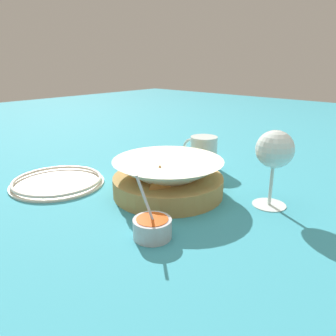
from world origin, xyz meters
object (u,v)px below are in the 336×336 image
at_px(side_plate, 58,181).
at_px(sauce_cup, 152,227).
at_px(wine_glass, 275,152).
at_px(food_basket, 168,179).
at_px(beer_mug, 203,153).

bearing_deg(side_plate, sauce_cup, 176.38).
bearing_deg(wine_glass, sauce_cup, 70.60).
bearing_deg(wine_glass, food_basket, 26.23).
height_order(food_basket, wine_glass, wine_glass).
bearing_deg(food_basket, wine_glass, -153.77).
distance_m(food_basket, wine_glass, 0.24).
height_order(beer_mug, side_plate, beer_mug).
xyz_separation_m(food_basket, sauce_cup, (-0.11, 0.16, -0.02)).
height_order(wine_glass, side_plate, wine_glass).
xyz_separation_m(food_basket, beer_mug, (0.06, -0.21, 0.01)).
bearing_deg(sauce_cup, wine_glass, -109.40).
distance_m(sauce_cup, beer_mug, 0.41).
xyz_separation_m(wine_glass, beer_mug, (0.26, -0.11, -0.08)).
relative_size(beer_mug, side_plate, 0.49).
bearing_deg(food_basket, sauce_cup, 124.19).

